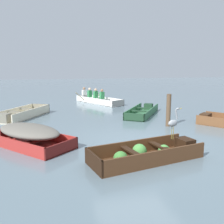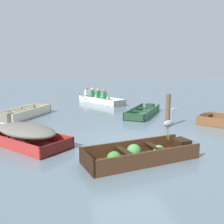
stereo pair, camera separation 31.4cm
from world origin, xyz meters
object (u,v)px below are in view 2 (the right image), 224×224
object	(u,v)px
skiff_green_mid_moored	(144,112)
rowboat_white_with_crew	(99,99)
mooring_post	(168,111)
heron_on_dinghy	(169,123)
dinghy_dark_varnish_foreground	(142,154)
skiff_red_near_moored	(26,133)
skiff_cream_outer_moored	(23,114)

from	to	relation	value
skiff_green_mid_moored	rowboat_white_with_crew	bearing A→B (deg)	109.24
skiff_green_mid_moored	mooring_post	xyz separation A→B (m)	(0.07, -2.56, 0.52)
skiff_green_mid_moored	heron_on_dinghy	xyz separation A→B (m)	(-1.26, -5.50, 0.76)
rowboat_white_with_crew	heron_on_dinghy	size ratio (longest dim) A/B	4.43
dinghy_dark_varnish_foreground	heron_on_dinghy	world-z (taller)	heron_on_dinghy
skiff_red_near_moored	rowboat_white_with_crew	distance (m)	8.91
rowboat_white_with_crew	heron_on_dinghy	world-z (taller)	heron_on_dinghy
skiff_green_mid_moored	heron_on_dinghy	bearing A→B (deg)	-102.93
skiff_red_near_moored	mooring_post	xyz separation A→B (m)	(5.17, 1.21, 0.28)
dinghy_dark_varnish_foreground	mooring_post	bearing A→B (deg)	56.04
skiff_green_mid_moored	skiff_cream_outer_moored	bearing A→B (deg)	175.11
rowboat_white_with_crew	skiff_red_near_moored	bearing A→B (deg)	-113.53
skiff_red_near_moored	heron_on_dinghy	world-z (taller)	heron_on_dinghy
dinghy_dark_varnish_foreground	mooring_post	size ratio (longest dim) A/B	2.40
heron_on_dinghy	mooring_post	size ratio (longest dim) A/B	0.66
dinghy_dark_varnish_foreground	heron_on_dinghy	xyz separation A→B (m)	(0.81, 0.25, 0.72)
skiff_cream_outer_moored	mooring_post	bearing A→B (deg)	-27.81
skiff_green_mid_moored	rowboat_white_with_crew	size ratio (longest dim) A/B	0.86
dinghy_dark_varnish_foreground	heron_on_dinghy	distance (m)	1.11
rowboat_white_with_crew	mooring_post	xyz separation A→B (m)	(1.61, -6.96, 0.40)
skiff_green_mid_moored	rowboat_white_with_crew	xyz separation A→B (m)	(-1.53, 4.40, 0.12)
skiff_cream_outer_moored	rowboat_white_with_crew	world-z (taller)	rowboat_white_with_crew
mooring_post	skiff_green_mid_moored	bearing A→B (deg)	91.63
skiff_green_mid_moored	skiff_cream_outer_moored	xyz separation A→B (m)	(-5.72, 0.49, 0.03)
skiff_red_near_moored	skiff_green_mid_moored	size ratio (longest dim) A/B	0.91
skiff_cream_outer_moored	mooring_post	xyz separation A→B (m)	(5.79, -3.05, 0.49)
rowboat_white_with_crew	mooring_post	world-z (taller)	mooring_post
skiff_red_near_moored	heron_on_dinghy	size ratio (longest dim) A/B	3.44
skiff_cream_outer_moored	mooring_post	distance (m)	6.56
rowboat_white_with_crew	heron_on_dinghy	xyz separation A→B (m)	(0.27, -9.90, 0.64)
skiff_red_near_moored	skiff_cream_outer_moored	size ratio (longest dim) A/B	0.95
rowboat_white_with_crew	mooring_post	size ratio (longest dim) A/B	2.92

